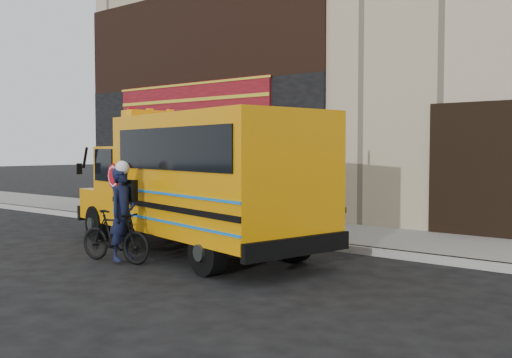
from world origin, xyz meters
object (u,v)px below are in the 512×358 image
Objects in this scene: school_bus at (199,179)px; sign_pole at (329,176)px; bicycle at (115,236)px; cyclist at (123,216)px.

school_bus is 2.63m from sign_pole.
bicycle is 0.41m from cyclist.
sign_pole is at bearing 43.94° from school_bus.
cyclist is at bearing -107.59° from school_bus.
cyclist reaches higher than bicycle.
cyclist is (-0.48, -1.50, -0.65)m from school_bus.
sign_pole reaches higher than bicycle.
sign_pole is (1.89, 1.83, 0.04)m from school_bus.
sign_pole is 4.14m from cyclist.
bicycle is (-0.61, -1.58, -1.03)m from school_bus.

